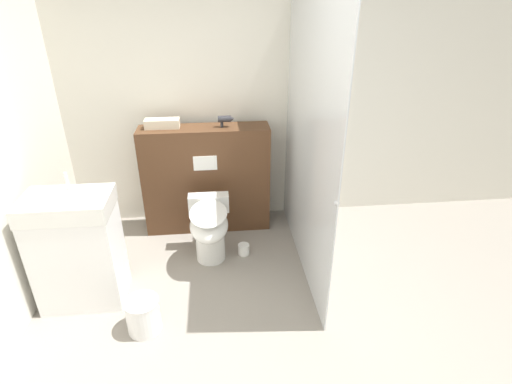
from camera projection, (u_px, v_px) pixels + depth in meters
The scene contains 9 objects.
wall_back at pixel (227, 101), 3.90m from camera, with size 8.00×0.06×2.50m.
partition_panel at pixel (207, 179), 3.97m from camera, with size 1.24×0.30×1.07m.
shower_glass at pixel (307, 147), 3.21m from camera, with size 0.04×1.79×2.18m.
toilet at pixel (209, 228), 3.52m from camera, with size 0.37×0.60×0.55m.
sink_vanity at pixel (78, 250), 3.02m from camera, with size 0.62×0.41×1.06m.
hair_drier at pixel (225, 119), 3.70m from camera, with size 0.15×0.06×0.11m.
folded_towel at pixel (162, 123), 3.69m from camera, with size 0.32×0.13×0.08m.
spare_toilet_roll at pixel (244, 249), 3.73m from camera, with size 0.11×0.11×0.10m.
waste_bin at pixel (143, 315), 2.87m from camera, with size 0.25×0.25×0.26m.
Camera 1 is at (-0.12, -1.66, 2.23)m, focal length 28.00 mm.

